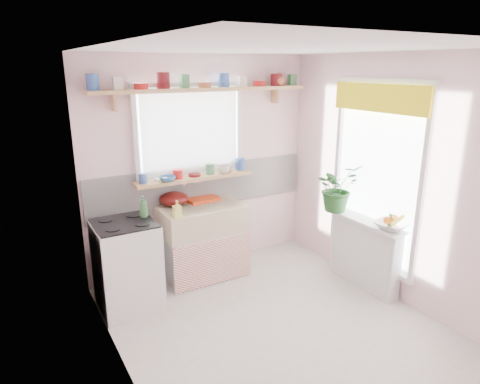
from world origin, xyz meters
TOP-DOWN VIEW (x-y plane):
  - room at (0.66, 0.86)m, footprint 3.20×3.20m
  - sink_unit at (-0.15, 1.29)m, footprint 0.95×0.65m
  - cooker at (-1.10, 1.05)m, footprint 0.58×0.58m
  - radiator_ledge at (1.30, 0.20)m, footprint 0.22×0.95m
  - windowsill at (-0.15, 1.48)m, footprint 1.40×0.22m
  - pine_shelf at (0.00, 1.47)m, footprint 2.52×0.24m
  - shelf_crockery at (-0.00, 1.47)m, footprint 2.47×0.11m
  - sill_crockery at (-0.17, 1.48)m, footprint 1.35×0.11m
  - dish_tray at (-0.06, 1.50)m, footprint 0.39×0.31m
  - colander at (-0.40, 1.50)m, footprint 0.43×0.43m
  - jade_plant at (1.21, 0.60)m, footprint 0.49×0.43m
  - fruit_bowl at (1.29, -0.13)m, footprint 0.39×0.39m
  - herb_pot at (1.28, -0.12)m, footprint 0.11×0.09m
  - soap_bottle_sink at (-0.53, 1.10)m, footprint 0.08×0.09m
  - sill_cup at (0.20, 1.42)m, footprint 0.14×0.14m
  - sill_bowl at (-0.50, 1.42)m, footprint 0.23×0.23m
  - shelf_vase at (0.98, 1.46)m, footprint 0.16×0.16m
  - cooker_bottle at (-0.88, 1.10)m, footprint 0.09×0.09m
  - fruit at (1.30, -0.13)m, footprint 0.20×0.14m

SIDE VIEW (x-z plane):
  - radiator_ledge at x=1.30m, z-range 0.01..0.78m
  - sink_unit at x=-0.15m, z-range -0.13..0.99m
  - cooker at x=-1.10m, z-range 0.00..0.92m
  - fruit_bowl at x=1.29m, z-range 0.78..0.85m
  - herb_pot at x=1.28m, z-range 0.78..0.96m
  - dish_tray at x=-0.06m, z-range 0.85..0.89m
  - fruit at x=1.30m, z-range 0.83..0.93m
  - colander at x=-0.40m, z-range 0.85..1.00m
  - soap_bottle_sink at x=-0.53m, z-range 0.85..1.03m
  - cooker_bottle at x=-0.88m, z-range 0.92..1.13m
  - jade_plant at x=1.21m, z-range 0.78..1.31m
  - windowsill at x=-0.15m, z-range 1.12..1.16m
  - sill_bowl at x=-0.50m, z-range 1.16..1.22m
  - sill_cup at x=0.20m, z-range 1.16..1.26m
  - sill_crockery at x=-0.17m, z-range 1.16..1.28m
  - room at x=0.66m, z-range -0.23..2.97m
  - pine_shelf at x=0.00m, z-range 2.10..2.14m
  - shelf_crockery at x=0.00m, z-range 2.14..2.26m
  - shelf_vase at x=0.98m, z-range 2.14..2.29m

